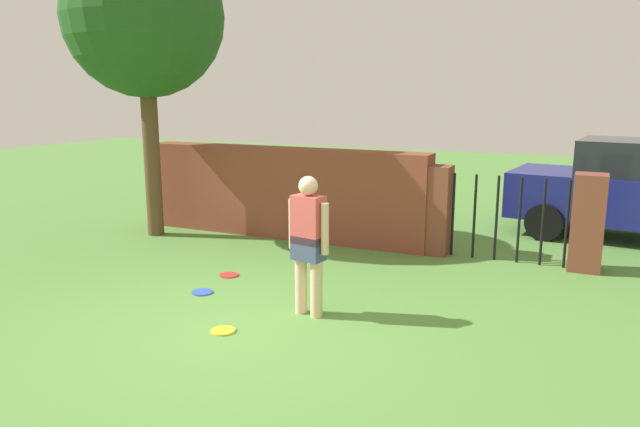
{
  "coord_description": "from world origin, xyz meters",
  "views": [
    {
      "loc": [
        3.4,
        -5.2,
        2.56
      ],
      "look_at": [
        0.28,
        1.64,
        1.0
      ],
      "focal_mm": 33.68,
      "sensor_mm": 36.0,
      "label": 1
    }
  ],
  "objects_px": {
    "frisbee_blue": "(202,292)",
    "tree": "(144,18)",
    "frisbee_yellow": "(223,331)",
    "person": "(308,239)",
    "frisbee_red": "(229,275)"
  },
  "relations": [
    {
      "from": "person",
      "to": "frisbee_red",
      "type": "bearing_deg",
      "value": 163.3
    },
    {
      "from": "frisbee_blue",
      "to": "frisbee_yellow",
      "type": "relative_size",
      "value": 1.0
    },
    {
      "from": "tree",
      "to": "frisbee_red",
      "type": "distance_m",
      "value": 4.75
    },
    {
      "from": "tree",
      "to": "frisbee_yellow",
      "type": "distance_m",
      "value": 6.08
    },
    {
      "from": "frisbee_red",
      "to": "person",
      "type": "bearing_deg",
      "value": -27.49
    },
    {
      "from": "frisbee_red",
      "to": "frisbee_blue",
      "type": "xyz_separation_m",
      "value": [
        0.09,
        -0.75,
        0.0
      ]
    },
    {
      "from": "frisbee_blue",
      "to": "tree",
      "type": "bearing_deg",
      "value": 139.02
    },
    {
      "from": "person",
      "to": "frisbee_yellow",
      "type": "relative_size",
      "value": 6.0
    },
    {
      "from": "person",
      "to": "frisbee_blue",
      "type": "bearing_deg",
      "value": -173.15
    },
    {
      "from": "person",
      "to": "frisbee_yellow",
      "type": "distance_m",
      "value": 1.37
    },
    {
      "from": "frisbee_yellow",
      "to": "frisbee_blue",
      "type": "bearing_deg",
      "value": 135.02
    },
    {
      "from": "frisbee_yellow",
      "to": "person",
      "type": "bearing_deg",
      "value": 53.21
    },
    {
      "from": "frisbee_red",
      "to": "frisbee_blue",
      "type": "height_order",
      "value": "same"
    },
    {
      "from": "tree",
      "to": "frisbee_yellow",
      "type": "height_order",
      "value": "tree"
    },
    {
      "from": "person",
      "to": "frisbee_blue",
      "type": "distance_m",
      "value": 1.81
    }
  ]
}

